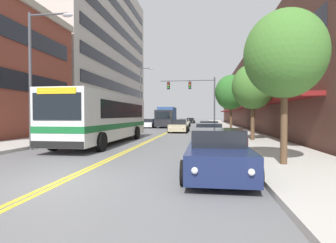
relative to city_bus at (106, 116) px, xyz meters
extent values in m
plane|color=slate|center=(2.59, 26.82, -1.78)|extent=(240.00, 240.00, 0.00)
cube|color=#B2ADA5|center=(-4.81, 26.82, -1.70)|extent=(3.81, 106.00, 0.17)
cube|color=#B2ADA5|center=(10.00, 26.82, -1.70)|extent=(3.81, 106.00, 0.17)
cube|color=yellow|center=(2.49, 26.82, -1.78)|extent=(0.14, 106.00, 0.01)
cube|color=yellow|center=(2.69, 26.82, -1.78)|extent=(0.14, 106.00, 0.01)
cube|color=black|center=(-6.93, -0.11, 2.61)|extent=(0.08, 15.27, 1.40)
cube|color=black|center=(-6.93, -0.11, 6.12)|extent=(0.08, 15.27, 1.40)
cube|color=#BCB7AD|center=(-12.97, 24.87, 10.80)|extent=(12.00, 31.54, 25.16)
cube|color=black|center=(-6.93, 24.87, 1.36)|extent=(0.08, 29.02, 1.40)
cube|color=black|center=(-6.93, 24.87, 4.51)|extent=(0.08, 29.02, 1.40)
cube|color=black|center=(-6.93, 24.87, 7.65)|extent=(0.08, 29.02, 1.40)
cube|color=black|center=(-6.93, 24.87, 10.80)|extent=(0.08, 29.02, 1.40)
cube|color=black|center=(-6.93, 24.87, 13.94)|extent=(0.08, 29.02, 1.40)
cube|color=black|center=(-6.93, 24.87, 17.09)|extent=(0.08, 29.02, 1.40)
cube|color=brown|center=(16.16, 26.82, 3.37)|extent=(8.00, 68.00, 10.31)
cube|color=maroon|center=(11.61, 26.82, 1.12)|extent=(1.10, 61.20, 0.24)
cube|color=black|center=(12.12, 26.82, 4.61)|extent=(0.08, 61.20, 1.40)
cube|color=silver|center=(0.00, -0.10, -0.03)|extent=(2.59, 11.53, 2.81)
cube|color=#196B33|center=(0.00, -0.10, -0.59)|extent=(2.61, 11.55, 0.32)
cube|color=black|center=(0.00, 0.47, 0.42)|extent=(2.62, 8.99, 1.01)
cube|color=black|center=(0.00, -5.88, 0.47)|extent=(2.33, 0.04, 1.23)
cube|color=yellow|center=(0.00, -5.89, 1.17)|extent=(1.86, 0.06, 0.28)
cube|color=black|center=(0.00, -5.90, -1.25)|extent=(2.54, 0.08, 0.32)
cylinder|color=black|center=(-1.32, -4.02, -1.28)|extent=(0.30, 1.00, 1.00)
cylinder|color=black|center=(1.32, -4.02, -1.28)|extent=(0.30, 1.00, 1.00)
cylinder|color=black|center=(-1.32, 3.07, -1.28)|extent=(0.30, 1.00, 1.00)
cylinder|color=black|center=(1.32, 3.07, -1.28)|extent=(0.30, 1.00, 1.00)
cube|color=white|center=(-1.79, 21.63, -1.27)|extent=(1.91, 4.10, 0.66)
cube|color=black|center=(-1.79, 21.80, -0.69)|extent=(1.65, 1.80, 0.50)
cylinder|color=black|center=(-2.77, 20.36, -1.45)|extent=(0.22, 0.67, 0.67)
cylinder|color=black|center=(-0.81, 20.36, -1.45)|extent=(0.22, 0.67, 0.67)
cylinder|color=black|center=(-2.77, 22.91, -1.45)|extent=(0.22, 0.67, 0.67)
cylinder|color=black|center=(-0.81, 22.91, -1.45)|extent=(0.22, 0.67, 0.67)
sphere|color=silver|center=(-2.46, 19.56, -1.24)|extent=(0.16, 0.16, 0.16)
sphere|color=silver|center=(-1.12, 19.56, -1.24)|extent=(0.16, 0.16, 0.16)
cube|color=red|center=(-2.48, 23.69, -1.24)|extent=(0.18, 0.04, 0.10)
cube|color=red|center=(-1.10, 23.69, -1.24)|extent=(0.18, 0.04, 0.10)
cube|color=#38383D|center=(-1.74, 10.16, -1.24)|extent=(1.87, 4.17, 0.75)
cube|color=black|center=(-1.74, 10.32, -0.61)|extent=(1.61, 1.83, 0.51)
cylinder|color=black|center=(-2.70, 8.87, -1.46)|extent=(0.22, 0.64, 0.64)
cylinder|color=black|center=(-0.78, 8.87, -1.46)|extent=(0.22, 0.64, 0.64)
cylinder|color=black|center=(-2.70, 11.45, -1.46)|extent=(0.22, 0.64, 0.64)
cylinder|color=black|center=(-0.78, 11.45, -1.46)|extent=(0.22, 0.64, 0.64)
sphere|color=silver|center=(-2.40, 8.06, -1.20)|extent=(0.16, 0.16, 0.16)
sphere|color=silver|center=(-1.09, 8.06, -1.20)|extent=(0.16, 0.16, 0.16)
cube|color=red|center=(-2.42, 12.25, -1.20)|extent=(0.18, 0.04, 0.10)
cube|color=red|center=(-1.07, 12.25, -1.20)|extent=(0.18, 0.04, 0.10)
cube|color=#19234C|center=(6.97, -8.58, -1.23)|extent=(1.80, 4.46, 0.73)
cube|color=black|center=(6.97, -8.40, -0.62)|extent=(1.55, 1.96, 0.50)
cylinder|color=black|center=(6.05, -9.96, -1.45)|extent=(0.22, 0.68, 0.68)
cylinder|color=black|center=(7.89, -9.96, -1.45)|extent=(0.22, 0.68, 0.68)
cylinder|color=black|center=(6.05, -7.20, -1.45)|extent=(0.22, 0.68, 0.68)
cylinder|color=black|center=(7.89, -7.20, -1.45)|extent=(0.22, 0.68, 0.68)
sphere|color=silver|center=(6.35, -10.83, -1.20)|extent=(0.16, 0.16, 0.16)
sphere|color=silver|center=(7.60, -10.83, -1.20)|extent=(0.16, 0.16, 0.16)
cube|color=red|center=(6.33, -6.34, -1.20)|extent=(0.18, 0.04, 0.10)
cube|color=red|center=(7.62, -6.34, -1.20)|extent=(0.18, 0.04, 0.10)
cube|color=#475675|center=(6.86, 0.73, -1.27)|extent=(1.89, 4.67, 0.66)
cube|color=black|center=(6.86, 0.91, -0.70)|extent=(1.63, 2.05, 0.47)
cylinder|color=black|center=(5.90, -0.72, -1.45)|extent=(0.22, 0.68, 0.68)
cylinder|color=black|center=(7.83, -0.72, -1.45)|extent=(0.22, 0.68, 0.68)
cylinder|color=black|center=(5.90, 2.17, -1.45)|extent=(0.22, 0.68, 0.68)
cylinder|color=black|center=(7.83, 2.17, -1.45)|extent=(0.22, 0.68, 0.68)
sphere|color=silver|center=(6.20, -1.63, -1.23)|extent=(0.16, 0.16, 0.16)
sphere|color=silver|center=(7.53, -1.63, -1.23)|extent=(0.16, 0.16, 0.16)
cube|color=red|center=(6.18, 3.07, -1.23)|extent=(0.18, 0.04, 0.10)
cube|color=red|center=(7.55, 3.07, -1.23)|extent=(0.18, 0.04, 0.10)
cube|color=#232328|center=(6.99, 7.74, -1.31)|extent=(1.86, 4.74, 0.59)
cube|color=black|center=(6.99, 7.93, -0.74)|extent=(1.60, 2.09, 0.55)
cylinder|color=black|center=(6.04, 6.27, -1.45)|extent=(0.22, 0.66, 0.66)
cylinder|color=black|center=(7.94, 6.27, -1.45)|extent=(0.22, 0.66, 0.66)
cylinder|color=black|center=(6.04, 9.21, -1.45)|extent=(0.22, 0.66, 0.66)
cylinder|color=black|center=(7.94, 9.21, -1.45)|extent=(0.22, 0.66, 0.66)
sphere|color=silver|center=(6.34, 5.35, -1.28)|extent=(0.16, 0.16, 0.16)
sphere|color=silver|center=(7.64, 5.35, -1.28)|extent=(0.16, 0.16, 0.16)
cube|color=red|center=(6.32, 10.12, -1.28)|extent=(0.18, 0.04, 0.10)
cube|color=red|center=(7.66, 10.12, -1.28)|extent=(0.18, 0.04, 0.10)
cube|color=#B7B7BC|center=(6.92, 13.99, -1.32)|extent=(1.78, 4.05, 0.58)
cube|color=black|center=(6.92, 14.15, -0.79)|extent=(1.53, 1.78, 0.47)
cylinder|color=black|center=(6.01, 12.73, -1.46)|extent=(0.22, 0.66, 0.66)
cylinder|color=black|center=(7.83, 12.73, -1.46)|extent=(0.22, 0.66, 0.66)
cylinder|color=black|center=(6.01, 15.25, -1.46)|extent=(0.22, 0.66, 0.66)
cylinder|color=black|center=(7.83, 15.25, -1.46)|extent=(0.22, 0.66, 0.66)
sphere|color=silver|center=(6.29, 11.95, -1.29)|extent=(0.16, 0.16, 0.16)
sphere|color=silver|center=(7.54, 11.95, -1.29)|extent=(0.16, 0.16, 0.16)
cube|color=red|center=(6.28, 16.03, -1.29)|extent=(0.18, 0.04, 0.10)
cube|color=red|center=(7.56, 16.03, -1.29)|extent=(0.18, 0.04, 0.10)
cube|color=black|center=(3.26, 46.20, -1.32)|extent=(1.90, 4.67, 0.59)
cube|color=black|center=(3.26, 46.38, -0.77)|extent=(1.63, 2.05, 0.51)
cylinder|color=black|center=(2.29, 44.75, -1.47)|extent=(0.22, 0.63, 0.63)
cylinder|color=black|center=(4.23, 44.75, -1.47)|extent=(0.22, 0.63, 0.63)
cylinder|color=black|center=(2.29, 47.64, -1.47)|extent=(0.22, 0.63, 0.63)
cylinder|color=black|center=(4.23, 47.64, -1.47)|extent=(0.22, 0.63, 0.63)
sphere|color=silver|center=(2.60, 43.84, -1.29)|extent=(0.16, 0.16, 0.16)
sphere|color=silver|center=(3.93, 43.84, -1.29)|extent=(0.16, 0.16, 0.16)
cube|color=red|center=(2.58, 48.54, -1.29)|extent=(0.18, 0.04, 0.10)
cube|color=red|center=(3.94, 48.54, -1.29)|extent=(0.18, 0.04, 0.10)
cube|color=beige|center=(3.25, 26.18, -1.26)|extent=(1.77, 4.30, 0.69)
cube|color=black|center=(3.25, 26.35, -0.71)|extent=(1.52, 1.89, 0.42)
cylinder|color=black|center=(2.35, 24.85, -1.46)|extent=(0.22, 0.66, 0.66)
cylinder|color=black|center=(4.16, 24.85, -1.46)|extent=(0.22, 0.66, 0.66)
cylinder|color=black|center=(2.35, 27.52, -1.46)|extent=(0.22, 0.66, 0.66)
cylinder|color=black|center=(4.16, 27.52, -1.46)|extent=(0.22, 0.66, 0.66)
sphere|color=silver|center=(2.63, 24.01, -1.23)|extent=(0.16, 0.16, 0.16)
sphere|color=silver|center=(3.87, 24.01, -1.23)|extent=(0.16, 0.16, 0.16)
cube|color=red|center=(2.62, 28.34, -1.23)|extent=(0.18, 0.04, 0.10)
cube|color=red|center=(3.89, 28.34, -1.23)|extent=(0.18, 0.04, 0.10)
cube|color=#BCAD89|center=(3.79, 11.97, -1.25)|extent=(1.87, 4.78, 0.69)
cube|color=black|center=(3.79, 12.16, -0.64)|extent=(1.61, 2.10, 0.53)
cylinder|color=black|center=(2.83, 10.48, -1.44)|extent=(0.22, 0.68, 0.68)
cylinder|color=black|center=(4.75, 10.48, -1.44)|extent=(0.22, 0.68, 0.68)
cylinder|color=black|center=(2.83, 13.45, -1.44)|extent=(0.22, 0.68, 0.68)
cylinder|color=black|center=(4.75, 13.45, -1.44)|extent=(0.22, 0.68, 0.68)
sphere|color=silver|center=(3.14, 9.56, -1.22)|extent=(0.16, 0.16, 0.16)
sphere|color=silver|center=(4.44, 9.56, -1.22)|extent=(0.16, 0.16, 0.16)
cube|color=red|center=(3.12, 14.37, -1.22)|extent=(0.18, 0.04, 0.10)
cube|color=red|center=(4.46, 14.37, -1.22)|extent=(0.18, 0.04, 0.10)
cube|color=#232328|center=(0.69, 20.88, -0.34)|extent=(2.40, 2.18, 2.40)
cube|color=black|center=(0.69, 19.77, 0.10)|extent=(2.04, 0.04, 1.05)
cube|color=#335699|center=(0.69, 24.51, -0.09)|extent=(2.44, 5.09, 2.89)
cylinder|color=black|center=(-0.54, 20.88, -1.36)|extent=(0.28, 0.84, 0.84)
cylinder|color=black|center=(1.92, 20.88, -1.36)|extent=(0.28, 0.84, 0.84)
cylinder|color=black|center=(-0.54, 26.04, -1.36)|extent=(0.28, 0.84, 0.84)
cylinder|color=black|center=(1.92, 26.04, -1.36)|extent=(0.28, 0.84, 0.84)
cylinder|color=#47474C|center=(7.79, 15.83, 1.48)|extent=(0.18, 0.18, 6.54)
cylinder|color=#47474C|center=(4.43, 15.83, 4.40)|extent=(6.72, 0.11, 0.11)
cube|color=black|center=(4.77, 15.83, 3.80)|extent=(0.34, 0.26, 0.92)
sphere|color=red|center=(4.77, 15.67, 4.08)|extent=(0.18, 0.18, 0.18)
sphere|color=yellow|center=(4.77, 15.67, 3.80)|extent=(0.18, 0.18, 0.18)
sphere|color=green|center=(4.77, 15.67, 3.53)|extent=(0.18, 0.18, 0.18)
cylinder|color=black|center=(4.77, 15.83, 4.33)|extent=(0.02, 0.02, 0.14)
cube|color=black|center=(2.08, 15.83, 3.80)|extent=(0.34, 0.26, 0.92)
sphere|color=red|center=(2.08, 15.67, 4.08)|extent=(0.18, 0.18, 0.18)
sphere|color=yellow|center=(2.08, 15.67, 3.80)|extent=(0.18, 0.18, 0.18)
sphere|color=green|center=(2.08, 15.67, 3.53)|extent=(0.18, 0.18, 0.18)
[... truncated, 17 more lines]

